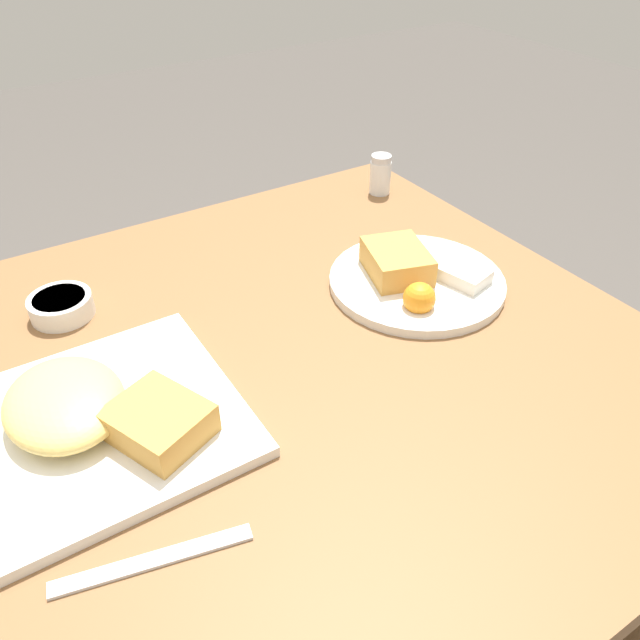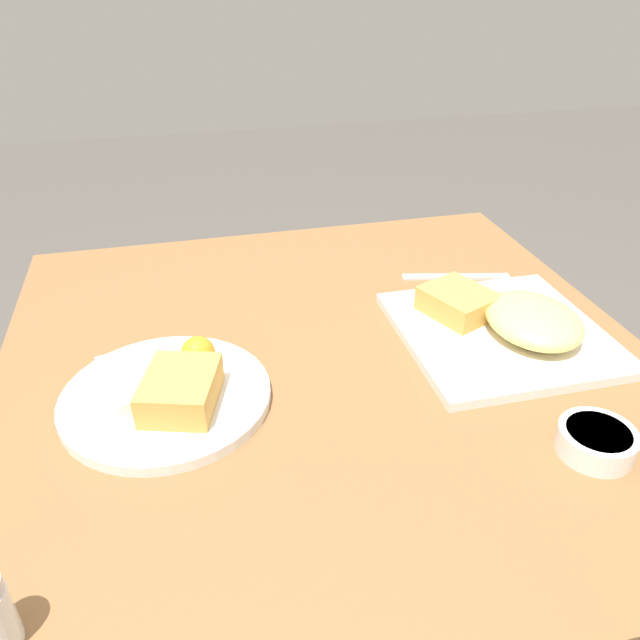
{
  "view_description": "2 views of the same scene",
  "coord_description": "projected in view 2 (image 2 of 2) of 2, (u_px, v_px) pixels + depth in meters",
  "views": [
    {
      "loc": [
        0.52,
        -0.3,
        1.21
      ],
      "look_at": [
        0.0,
        0.02,
        0.76
      ],
      "focal_mm": 35.0,
      "sensor_mm": 36.0,
      "label": 1
    },
    {
      "loc": [
        -0.66,
        0.18,
        1.19
      ],
      "look_at": [
        0.01,
        0.01,
        0.77
      ],
      "focal_mm": 35.0,
      "sensor_mm": 36.0,
      "label": 2
    }
  ],
  "objects": [
    {
      "name": "plate_oval_far",
      "position": [
        168.0,
        392.0,
        0.75
      ],
      "size": [
        0.25,
        0.25,
        0.05
      ],
      "color": "white",
      "rests_on": "dining_table"
    },
    {
      "name": "plate_square_near",
      "position": [
        507.0,
        324.0,
        0.87
      ],
      "size": [
        0.28,
        0.28,
        0.06
      ],
      "color": "white",
      "rests_on": "dining_table"
    },
    {
      "name": "butter_knife",
      "position": [
        456.0,
        277.0,
        1.04
      ],
      "size": [
        0.06,
        0.18,
        0.0
      ],
      "rotation": [
        0.0,
        0.0,
        1.35
      ],
      "color": "silver",
      "rests_on": "dining_table"
    },
    {
      "name": "dining_table",
      "position": [
        330.0,
        410.0,
        0.88
      ],
      "size": [
        0.88,
        0.87,
        0.71
      ],
      "color": "brown",
      "rests_on": "ground_plane"
    },
    {
      "name": "sauce_ramekin",
      "position": [
        596.0,
        441.0,
        0.68
      ],
      "size": [
        0.08,
        0.08,
        0.03
      ],
      "color": "white",
      "rests_on": "dining_table"
    }
  ]
}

